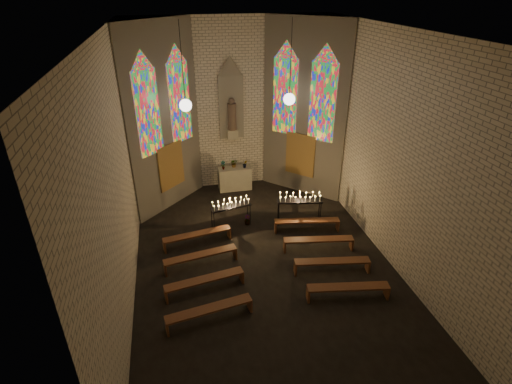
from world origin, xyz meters
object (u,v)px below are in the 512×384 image
Objects in this scene: votive_stand_right at (300,199)px; aisle_flower_pot at (247,220)px; votive_stand_left at (231,205)px; altar at (235,178)px.

aisle_flower_pot is at bearing -178.70° from votive_stand_right.
votive_stand_right reaches higher than votive_stand_left.
aisle_flower_pot is 0.25× the size of votive_stand_left.
aisle_flower_pot is (-0.05, -2.96, -0.31)m from altar.
altar is 3.64× the size of aisle_flower_pot.
aisle_flower_pot is 0.23× the size of votive_stand_right.
votive_stand_left is 2.53m from votive_stand_right.
altar is at bearing 66.45° from votive_stand_left.
votive_stand_right is (1.86, -3.27, 0.54)m from altar.
votive_stand_right is (2.51, -0.28, 0.10)m from votive_stand_left.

